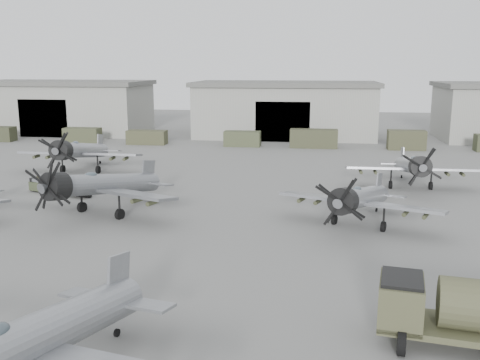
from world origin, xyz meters
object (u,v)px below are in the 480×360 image
object	(u,v)px
aircraft_far_0	(79,151)
ground_crew	(39,183)
aircraft_near_1	(12,350)
aircraft_mid_1	(98,185)
aircraft_far_1	(412,166)
fuel_tanker	(475,310)
aircraft_mid_2	(359,199)
tug_trailer	(52,188)

from	to	relation	value
aircraft_far_0	ground_crew	world-z (taller)	aircraft_far_0
aircraft_near_1	aircraft_mid_1	size ratio (longest dim) A/B	1.07
aircraft_far_1	fuel_tanker	world-z (taller)	aircraft_far_1
aircraft_far_1	fuel_tanker	xyz separation A→B (m)	(-2.40, -29.26, -0.47)
aircraft_mid_1	aircraft_far_0	xyz separation A→B (m)	(-8.58, 15.45, 0.01)
aircraft_near_1	aircraft_mid_2	distance (m)	26.09
aircraft_far_0	aircraft_mid_1	bearing A→B (deg)	-61.25
aircraft_far_1	tug_trailer	world-z (taller)	aircraft_far_1
aircraft_far_1	fuel_tanker	distance (m)	29.36
aircraft_far_0	ground_crew	size ratio (longest dim) A/B	8.48
aircraft_near_1	aircraft_far_1	xyz separation A→B (m)	(18.28, 35.96, -0.31)
aircraft_mid_2	fuel_tanker	bearing A→B (deg)	-57.08
aircraft_mid_2	tug_trailer	bearing A→B (deg)	-173.42
fuel_tanker	aircraft_mid_1	bearing A→B (deg)	152.51
aircraft_mid_1	aircraft_mid_2	distance (m)	19.43
aircraft_far_0	tug_trailer	bearing A→B (deg)	-80.90
aircraft_mid_1	tug_trailer	bearing A→B (deg)	160.37
aircraft_near_1	aircraft_far_0	distance (m)	41.80
ground_crew	aircraft_near_1	bearing A→B (deg)	-139.13
aircraft_far_0	aircraft_far_1	xyz separation A→B (m)	(33.78, -2.86, -0.21)
aircraft_mid_1	aircraft_near_1	bearing A→B (deg)	-50.94
aircraft_near_1	tug_trailer	size ratio (longest dim) A/B	2.11
ground_crew	tug_trailer	bearing A→B (deg)	-97.01
aircraft_mid_1	aircraft_mid_2	world-z (taller)	aircraft_mid_1
fuel_tanker	ground_crew	distance (m)	39.40
aircraft_mid_2	aircraft_far_1	bearing A→B (deg)	87.24
aircraft_mid_1	fuel_tanker	bearing A→B (deg)	-13.63
aircraft_far_0	ground_crew	bearing A→B (deg)	-90.89
aircraft_mid_2	tug_trailer	xyz separation A→B (m)	(-26.50, 6.89, -1.65)
fuel_tanker	tug_trailer	world-z (taller)	fuel_tanker
aircraft_near_1	tug_trailer	bearing A→B (deg)	126.87
aircraft_far_1	tug_trailer	distance (m)	32.92
aircraft_near_1	aircraft_far_1	world-z (taller)	aircraft_near_1
aircraft_far_0	fuel_tanker	world-z (taller)	aircraft_far_0
aircraft_mid_2	ground_crew	distance (m)	29.10
tug_trailer	ground_crew	xyz separation A→B (m)	(-1.58, 0.60, 0.28)
aircraft_far_0	tug_trailer	size ratio (longest dim) A/B	2.00
aircraft_mid_1	ground_crew	size ratio (longest dim) A/B	8.38
aircraft_near_1	tug_trailer	distance (m)	32.98
aircraft_near_1	aircraft_far_1	bearing A→B (deg)	74.74
aircraft_far_0	tug_trailer	xyz separation A→B (m)	(1.49, -9.03, -1.91)
fuel_tanker	ground_crew	size ratio (longest dim) A/B	5.21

